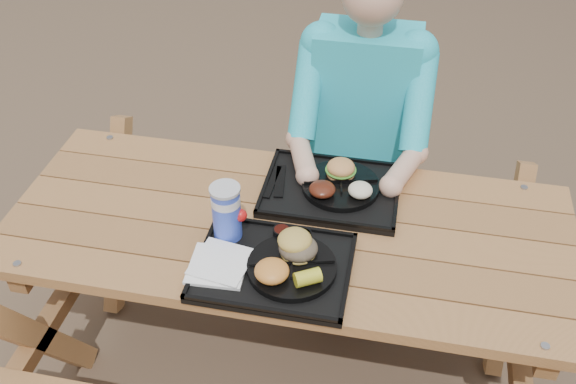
# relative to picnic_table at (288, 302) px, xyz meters

# --- Properties ---
(ground) EXTENTS (60.00, 60.00, 0.00)m
(ground) POSITION_rel_picnic_table_xyz_m (0.00, 0.00, -0.38)
(ground) COLOR #999999
(ground) RESTS_ON ground
(picnic_table) EXTENTS (1.80, 1.49, 0.75)m
(picnic_table) POSITION_rel_picnic_table_xyz_m (0.00, 0.00, 0.00)
(picnic_table) COLOR #999999
(picnic_table) RESTS_ON ground
(tray_near) EXTENTS (0.45, 0.35, 0.02)m
(tray_near) POSITION_rel_picnic_table_xyz_m (-0.00, -0.21, 0.39)
(tray_near) COLOR black
(tray_near) RESTS_ON picnic_table
(tray_far) EXTENTS (0.45, 0.35, 0.02)m
(tray_far) POSITION_rel_picnic_table_xyz_m (0.11, 0.18, 0.39)
(tray_far) COLOR black
(tray_far) RESTS_ON picnic_table
(plate_near) EXTENTS (0.26, 0.26, 0.02)m
(plate_near) POSITION_rel_picnic_table_xyz_m (0.05, -0.21, 0.41)
(plate_near) COLOR black
(plate_near) RESTS_ON tray_near
(plate_far) EXTENTS (0.26, 0.26, 0.02)m
(plate_far) POSITION_rel_picnic_table_xyz_m (0.14, 0.19, 0.41)
(plate_far) COLOR black
(plate_far) RESTS_ON tray_far
(napkin_stack) EXTENTS (0.17, 0.17, 0.02)m
(napkin_stack) POSITION_rel_picnic_table_xyz_m (-0.16, -0.25, 0.40)
(napkin_stack) COLOR white
(napkin_stack) RESTS_ON tray_near
(soda_cup) EXTENTS (0.09, 0.09, 0.17)m
(soda_cup) POSITION_rel_picnic_table_xyz_m (-0.17, -0.11, 0.48)
(soda_cup) COLOR blue
(soda_cup) RESTS_ON tray_near
(condiment_bbq) EXTENTS (0.05, 0.05, 0.03)m
(condiment_bbq) POSITION_rel_picnic_table_xyz_m (-0.00, -0.08, 0.41)
(condiment_bbq) COLOR black
(condiment_bbq) RESTS_ON tray_near
(condiment_mustard) EXTENTS (0.05, 0.05, 0.03)m
(condiment_mustard) POSITION_rel_picnic_table_xyz_m (0.06, -0.09, 0.41)
(condiment_mustard) COLOR orange
(condiment_mustard) RESTS_ON tray_near
(sandwich) EXTENTS (0.11, 0.11, 0.11)m
(sandwich) POSITION_rel_picnic_table_xyz_m (0.06, -0.16, 0.47)
(sandwich) COLOR gold
(sandwich) RESTS_ON plate_near
(mac_cheese) EXTENTS (0.10, 0.10, 0.05)m
(mac_cheese) POSITION_rel_picnic_table_xyz_m (0.01, -0.27, 0.44)
(mac_cheese) COLOR gold
(mac_cheese) RESTS_ON plate_near
(corn_cob) EXTENTS (0.10, 0.10, 0.04)m
(corn_cob) POSITION_rel_picnic_table_xyz_m (0.11, -0.27, 0.44)
(corn_cob) COLOR yellow
(corn_cob) RESTS_ON plate_near
(cutlery_far) EXTENTS (0.05, 0.18, 0.01)m
(cutlery_far) POSITION_rel_picnic_table_xyz_m (-0.06, 0.18, 0.40)
(cutlery_far) COLOR black
(cutlery_far) RESTS_ON tray_far
(burger) EXTENTS (0.10, 0.10, 0.09)m
(burger) POSITION_rel_picnic_table_xyz_m (0.13, 0.23, 0.46)
(burger) COLOR #D28B4A
(burger) RESTS_ON plate_far
(baked_beans) EXTENTS (0.09, 0.09, 0.04)m
(baked_beans) POSITION_rel_picnic_table_xyz_m (0.09, 0.12, 0.43)
(baked_beans) COLOR #4F1D0F
(baked_beans) RESTS_ON plate_far
(potato_salad) EXTENTS (0.08, 0.08, 0.04)m
(potato_salad) POSITION_rel_picnic_table_xyz_m (0.21, 0.14, 0.44)
(potato_salad) COLOR #F1E9CC
(potato_salad) RESTS_ON plate_far
(diner) EXTENTS (0.48, 0.84, 1.28)m
(diner) POSITION_rel_picnic_table_xyz_m (0.17, 0.62, 0.27)
(diner) COLOR #1CBAC4
(diner) RESTS_ON ground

